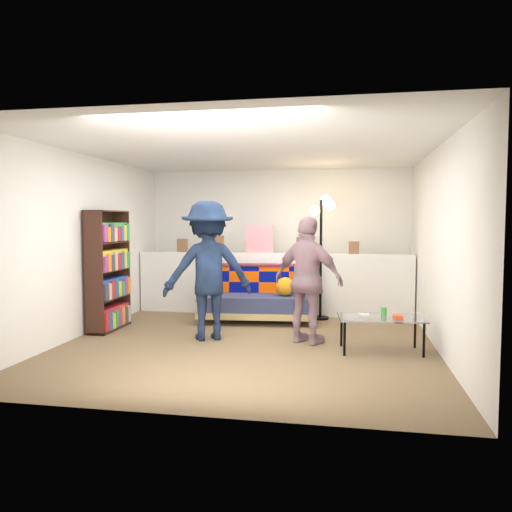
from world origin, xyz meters
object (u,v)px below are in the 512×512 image
Objects in this scene: futon_sofa at (259,298)px; coffee_table at (382,319)px; person_right at (308,280)px; bookshelf at (108,274)px; floor_lamp at (322,231)px; person_left at (208,270)px.

futon_sofa is 2.28m from coffee_table.
bookshelf is at bearing 19.28° from person_right.
person_right is at bearing -6.14° from bookshelf.
bookshelf is 2.83m from person_right.
bookshelf is at bearing -154.06° from futon_sofa.
floor_lamp is (0.93, 0.35, 1.01)m from futon_sofa.
futon_sofa is 1.03× the size of person_left.
futon_sofa reaches higher than coffee_table.
floor_lamp is 1.71m from person_right.
futon_sofa is 1.09× the size of bookshelf.
bookshelf is 0.87× the size of floor_lamp.
bookshelf reaches higher than person_right.
floor_lamp is (2.90, 1.31, 0.58)m from bookshelf.
coffee_table is 0.57× the size of person_left.
person_right is (2.81, -0.30, 0.01)m from bookshelf.
floor_lamp is 1.08× the size of person_left.
bookshelf is at bearing 171.58° from coffee_table.
futon_sofa is 1.15× the size of person_right.
futon_sofa is 1.58m from person_right.
coffee_table is at bearing -8.42° from bookshelf.
floor_lamp is 2.16m from person_left.
coffee_table is 2.24m from floor_lamp.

